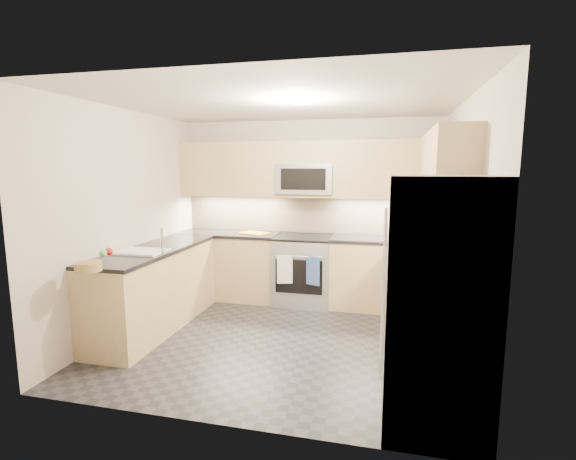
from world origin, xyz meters
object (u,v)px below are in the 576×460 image
object	(u,v)px
refrigerator	(436,302)
gas_range	(304,270)
fruit_basket	(88,267)
utensil_bowl	(410,234)
microwave	(306,179)
cutting_board	(254,233)

from	to	relation	value
refrigerator	gas_range	bearing A→B (deg)	120.88
fruit_basket	utensil_bowl	bearing A→B (deg)	40.09
gas_range	utensil_bowl	world-z (taller)	utensil_bowl
refrigerator	fruit_basket	size ratio (longest dim) A/B	7.94
microwave	fruit_basket	bearing A→B (deg)	-120.55
utensil_bowl	refrigerator	bearing A→B (deg)	-88.39
gas_range	cutting_board	bearing A→B (deg)	179.23
fruit_basket	gas_range	bearing A→B (deg)	58.15
microwave	utensil_bowl	bearing A→B (deg)	-3.94
refrigerator	fruit_basket	bearing A→B (deg)	179.01
refrigerator	utensil_bowl	distance (m)	2.46
cutting_board	fruit_basket	world-z (taller)	fruit_basket
cutting_board	gas_range	bearing A→B (deg)	-0.77
microwave	cutting_board	xyz separation A→B (m)	(-0.71, -0.12, -0.75)
refrigerator	fruit_basket	distance (m)	2.93
microwave	refrigerator	distance (m)	3.04
microwave	utensil_bowl	distance (m)	1.55
microwave	refrigerator	world-z (taller)	microwave
fruit_basket	microwave	bearing A→B (deg)	59.45
cutting_board	microwave	bearing A→B (deg)	9.27
gas_range	fruit_basket	size ratio (longest dim) A/B	4.01
gas_range	refrigerator	bearing A→B (deg)	-59.12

